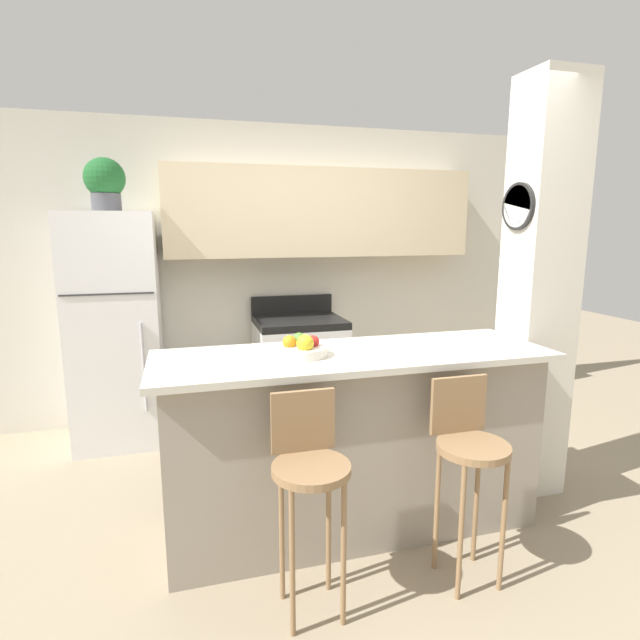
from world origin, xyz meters
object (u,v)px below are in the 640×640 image
stove_range (300,369)px  bar_stool_left (309,472)px  potted_plant_on_fridge (105,183)px  refrigerator (116,330)px  trash_bin (194,419)px  bar_stool_right (468,450)px  fruit_bowl (301,348)px

stove_range → bar_stool_left: size_ratio=1.10×
stove_range → potted_plant_on_fridge: size_ratio=2.75×
refrigerator → potted_plant_on_fridge: size_ratio=4.59×
bar_stool_left → trash_bin: (-0.45, 1.92, -0.46)m
bar_stool_left → bar_stool_right: bearing=0.0°
refrigerator → trash_bin: size_ratio=4.71×
stove_range → potted_plant_on_fridge: bearing=-179.2°
bar_stool_left → potted_plant_on_fridge: (-0.99, 2.14, 1.35)m
trash_bin → bar_stool_right: bearing=-57.6°
potted_plant_on_fridge → fruit_bowl: potted_plant_on_fridge is taller
potted_plant_on_fridge → trash_bin: (0.55, -0.22, -1.81)m
potted_plant_on_fridge → trash_bin: bearing=-21.8°
refrigerator → potted_plant_on_fridge: (-0.00, 0.00, 1.10)m
refrigerator → potted_plant_on_fridge: bearing=117.5°
bar_stool_right → fruit_bowl: bearing=142.0°
refrigerator → potted_plant_on_fridge: 1.10m
refrigerator → potted_plant_on_fridge: potted_plant_on_fridge is taller
refrigerator → bar_stool_right: (1.77, -2.14, -0.25)m
bar_stool_right → trash_bin: 2.32m
bar_stool_left → fruit_bowl: bearing=79.7°
stove_range → fruit_bowl: size_ratio=3.90×
refrigerator → bar_stool_left: (0.99, -2.14, -0.25)m
refrigerator → trash_bin: bearing=-21.8°
bar_stool_left → trash_bin: bearing=103.1°
stove_range → trash_bin: stove_range is taller
bar_stool_left → trash_bin: 2.02m
bar_stool_right → fruit_bowl: fruit_bowl is taller
stove_range → trash_bin: bearing=-165.2°
refrigerator → fruit_bowl: bearing=-55.9°
bar_stool_left → refrigerator: bearing=114.9°
stove_range → refrigerator: bearing=-179.2°
refrigerator → bar_stool_left: size_ratio=1.83×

